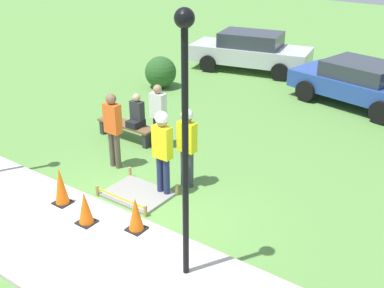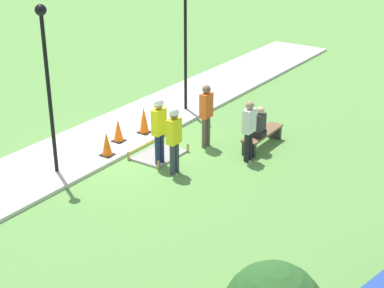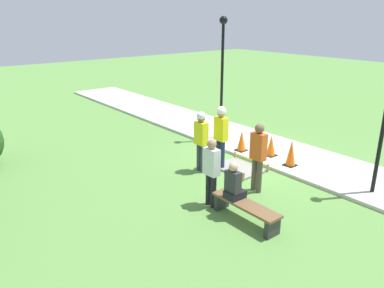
{
  "view_description": "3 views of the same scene",
  "coord_description": "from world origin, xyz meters",
  "px_view_note": "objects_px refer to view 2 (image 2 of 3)",
  "views": [
    {
      "loc": [
        5.86,
        -5.87,
        5.41
      ],
      "look_at": [
        0.13,
        2.07,
        0.84
      ],
      "focal_mm": 45.0,
      "sensor_mm": 36.0,
      "label": 1
    },
    {
      "loc": [
        11.4,
        9.92,
        6.82
      ],
      "look_at": [
        0.17,
        2.19,
        0.92
      ],
      "focal_mm": 55.0,
      "sensor_mm": 36.0,
      "label": 2
    },
    {
      "loc": [
        -7.6,
        8.38,
        4.41
      ],
      "look_at": [
        -0.05,
        2.28,
        1.07
      ],
      "focal_mm": 35.0,
      "sensor_mm": 36.0,
      "label": 3
    }
  ],
  "objects_px": {
    "worker_assistant": "(159,124)",
    "bystander_in_gray_shirt": "(249,127)",
    "traffic_cone_sidewalk_edge": "(107,144)",
    "worker_supervisor": "(174,134)",
    "bystander_in_orange_shirt": "(206,112)",
    "lamppost_far": "(185,29)",
    "traffic_cone_near_patch": "(144,120)",
    "traffic_cone_far_patch": "(118,130)",
    "lamppost_near": "(46,68)",
    "person_seated_on_bench": "(259,125)",
    "park_bench": "(262,136)"
  },
  "relations": [
    {
      "from": "worker_assistant",
      "to": "lamppost_far",
      "type": "height_order",
      "value": "lamppost_far"
    },
    {
      "from": "park_bench",
      "to": "bystander_in_gray_shirt",
      "type": "bearing_deg",
      "value": 6.22
    },
    {
      "from": "traffic_cone_near_patch",
      "to": "bystander_in_orange_shirt",
      "type": "bearing_deg",
      "value": 101.27
    },
    {
      "from": "traffic_cone_far_patch",
      "to": "bystander_in_gray_shirt",
      "type": "xyz_separation_m",
      "value": [
        -1.18,
        3.64,
        0.53
      ]
    },
    {
      "from": "traffic_cone_sidewalk_edge",
      "to": "lamppost_far",
      "type": "height_order",
      "value": "lamppost_far"
    },
    {
      "from": "worker_supervisor",
      "to": "worker_assistant",
      "type": "distance_m",
      "value": 0.65
    },
    {
      "from": "park_bench",
      "to": "lamppost_far",
      "type": "distance_m",
      "value": 4.44
    },
    {
      "from": "person_seated_on_bench",
      "to": "bystander_in_gray_shirt",
      "type": "distance_m",
      "value": 0.71
    },
    {
      "from": "traffic_cone_sidewalk_edge",
      "to": "worker_supervisor",
      "type": "distance_m",
      "value": 2.18
    },
    {
      "from": "person_seated_on_bench",
      "to": "lamppost_near",
      "type": "xyz_separation_m",
      "value": [
        4.28,
        -3.6,
        2.07
      ]
    },
    {
      "from": "traffic_cone_sidewalk_edge",
      "to": "bystander_in_gray_shirt",
      "type": "bearing_deg",
      "value": 123.02
    },
    {
      "from": "park_bench",
      "to": "worker_assistant",
      "type": "bearing_deg",
      "value": -32.65
    },
    {
      "from": "worker_supervisor",
      "to": "worker_assistant",
      "type": "relative_size",
      "value": 0.95
    },
    {
      "from": "bystander_in_orange_shirt",
      "to": "lamppost_far",
      "type": "xyz_separation_m",
      "value": [
        -2.05,
        -2.15,
        1.72
      ]
    },
    {
      "from": "traffic_cone_far_patch",
      "to": "lamppost_near",
      "type": "relative_size",
      "value": 0.16
    },
    {
      "from": "person_seated_on_bench",
      "to": "worker_supervisor",
      "type": "xyz_separation_m",
      "value": [
        2.48,
        -1.12,
        0.3
      ]
    },
    {
      "from": "park_bench",
      "to": "bystander_in_orange_shirt",
      "type": "distance_m",
      "value": 1.78
    },
    {
      "from": "park_bench",
      "to": "bystander_in_gray_shirt",
      "type": "relative_size",
      "value": 1.03
    },
    {
      "from": "park_bench",
      "to": "worker_supervisor",
      "type": "bearing_deg",
      "value": -20.84
    },
    {
      "from": "worker_supervisor",
      "to": "lamppost_far",
      "type": "height_order",
      "value": "lamppost_far"
    },
    {
      "from": "traffic_cone_sidewalk_edge",
      "to": "lamppost_near",
      "type": "height_order",
      "value": "lamppost_near"
    },
    {
      "from": "worker_assistant",
      "to": "bystander_in_orange_shirt",
      "type": "relative_size",
      "value": 1.04
    },
    {
      "from": "traffic_cone_far_patch",
      "to": "lamppost_near",
      "type": "height_order",
      "value": "lamppost_near"
    },
    {
      "from": "person_seated_on_bench",
      "to": "bystander_in_orange_shirt",
      "type": "distance_m",
      "value": 1.53
    },
    {
      "from": "lamppost_far",
      "to": "park_bench",
      "type": "bearing_deg",
      "value": 71.68
    },
    {
      "from": "traffic_cone_near_patch",
      "to": "worker_supervisor",
      "type": "bearing_deg",
      "value": 55.61
    },
    {
      "from": "park_bench",
      "to": "worker_assistant",
      "type": "xyz_separation_m",
      "value": [
        2.64,
        -1.69,
        0.85
      ]
    },
    {
      "from": "traffic_cone_sidewalk_edge",
      "to": "bystander_in_gray_shirt",
      "type": "xyz_separation_m",
      "value": [
        -2.11,
        3.24,
        0.52
      ]
    },
    {
      "from": "worker_assistant",
      "to": "bystander_in_orange_shirt",
      "type": "bearing_deg",
      "value": 169.17
    },
    {
      "from": "traffic_cone_far_patch",
      "to": "traffic_cone_sidewalk_edge",
      "type": "relative_size",
      "value": 0.98
    },
    {
      "from": "bystander_in_orange_shirt",
      "to": "lamppost_far",
      "type": "distance_m",
      "value": 3.44
    },
    {
      "from": "worker_assistant",
      "to": "person_seated_on_bench",
      "type": "bearing_deg",
      "value": 142.83
    },
    {
      "from": "lamppost_near",
      "to": "lamppost_far",
      "type": "height_order",
      "value": "lamppost_near"
    },
    {
      "from": "traffic_cone_far_patch",
      "to": "park_bench",
      "type": "xyz_separation_m",
      "value": [
        -2.21,
        3.53,
        -0.11
      ]
    },
    {
      "from": "worker_assistant",
      "to": "lamppost_near",
      "type": "distance_m",
      "value": 3.2
    },
    {
      "from": "bystander_in_gray_shirt",
      "to": "lamppost_far",
      "type": "height_order",
      "value": "lamppost_far"
    },
    {
      "from": "traffic_cone_near_patch",
      "to": "park_bench",
      "type": "bearing_deg",
      "value": 111.09
    },
    {
      "from": "park_bench",
      "to": "traffic_cone_far_patch",
      "type": "bearing_deg",
      "value": -57.9
    },
    {
      "from": "worker_supervisor",
      "to": "park_bench",
      "type": "bearing_deg",
      "value": 159.16
    },
    {
      "from": "park_bench",
      "to": "worker_supervisor",
      "type": "distance_m",
      "value": 3.12
    },
    {
      "from": "traffic_cone_near_patch",
      "to": "traffic_cone_sidewalk_edge",
      "type": "xyz_separation_m",
      "value": [
        1.86,
        0.19,
        -0.06
      ]
    },
    {
      "from": "bystander_in_gray_shirt",
      "to": "lamppost_near",
      "type": "distance_m",
      "value": 5.47
    },
    {
      "from": "bystander_in_orange_shirt",
      "to": "lamppost_near",
      "type": "distance_m",
      "value": 4.69
    },
    {
      "from": "traffic_cone_near_patch",
      "to": "bystander_in_orange_shirt",
      "type": "distance_m",
      "value": 2.08
    },
    {
      "from": "traffic_cone_near_patch",
      "to": "traffic_cone_far_patch",
      "type": "relative_size",
      "value": 1.2
    },
    {
      "from": "person_seated_on_bench",
      "to": "bystander_in_orange_shirt",
      "type": "bearing_deg",
      "value": -68.81
    },
    {
      "from": "lamppost_near",
      "to": "worker_assistant",
      "type": "bearing_deg",
      "value": 136.75
    },
    {
      "from": "worker_assistant",
      "to": "bystander_in_gray_shirt",
      "type": "height_order",
      "value": "worker_assistant"
    },
    {
      "from": "bystander_in_orange_shirt",
      "to": "worker_assistant",
      "type": "bearing_deg",
      "value": -10.83
    },
    {
      "from": "bystander_in_orange_shirt",
      "to": "bystander_in_gray_shirt",
      "type": "bearing_deg",
      "value": 84.3
    }
  ]
}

